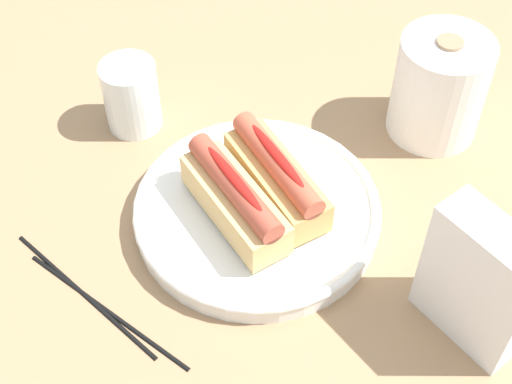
% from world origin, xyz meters
% --- Properties ---
extents(ground_plane, '(2.40, 2.40, 0.00)m').
position_xyz_m(ground_plane, '(0.00, 0.00, 0.00)').
color(ground_plane, '#9E7A56').
extents(serving_bowl, '(0.27, 0.27, 0.03)m').
position_xyz_m(serving_bowl, '(-0.01, -0.00, 0.02)').
color(serving_bowl, white).
rests_on(serving_bowl, ground_plane).
extents(hotdog_front, '(0.15, 0.05, 0.06)m').
position_xyz_m(hotdog_front, '(-0.01, -0.03, 0.06)').
color(hotdog_front, '#DBB270').
rests_on(hotdog_front, serving_bowl).
extents(hotdog_back, '(0.15, 0.06, 0.06)m').
position_xyz_m(hotdog_back, '(-0.01, 0.03, 0.06)').
color(hotdog_back, tan).
rests_on(hotdog_back, serving_bowl).
extents(water_glass, '(0.07, 0.07, 0.09)m').
position_xyz_m(water_glass, '(-0.22, -0.05, 0.04)').
color(water_glass, white).
rests_on(water_glass, ground_plane).
extents(paper_towel_roll, '(0.11, 0.11, 0.13)m').
position_xyz_m(paper_towel_roll, '(-0.02, 0.26, 0.07)').
color(paper_towel_roll, white).
rests_on(paper_towel_roll, ground_plane).
extents(napkin_box, '(0.11, 0.06, 0.15)m').
position_xyz_m(napkin_box, '(0.21, 0.10, 0.07)').
color(napkin_box, white).
rests_on(napkin_box, ground_plane).
extents(chopstick_near, '(0.21, 0.08, 0.01)m').
position_xyz_m(chopstick_near, '(0.01, -0.19, 0.00)').
color(chopstick_near, black).
rests_on(chopstick_near, ground_plane).
extents(chopstick_far, '(0.21, 0.06, 0.01)m').
position_xyz_m(chopstick_far, '(-0.02, -0.20, 0.00)').
color(chopstick_far, black).
rests_on(chopstick_far, ground_plane).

